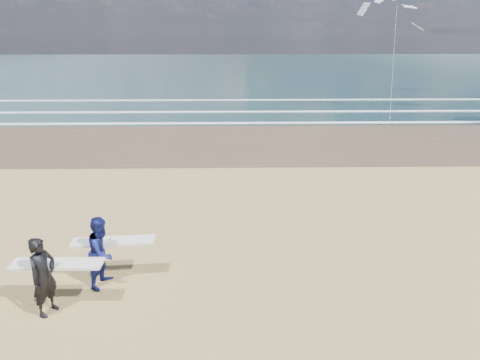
{
  "coord_description": "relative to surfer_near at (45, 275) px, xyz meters",
  "views": [
    {
      "loc": [
        3.83,
        -8.32,
        6.46
      ],
      "look_at": [
        4.13,
        6.0,
        1.46
      ],
      "focal_mm": 32.0,
      "sensor_mm": 36.0,
      "label": 1
    }
  ],
  "objects": [
    {
      "name": "surfer_far",
      "position": [
        1.02,
        1.23,
        -0.03
      ],
      "size": [
        2.23,
        1.26,
        1.94
      ],
      "color": "#0E1551",
      "rests_on": "ground"
    },
    {
      "name": "foam_breakers",
      "position": [
        20.6,
        27.54,
        -0.96
      ],
      "size": [
        220.0,
        11.7,
        0.05
      ],
      "color": "white",
      "rests_on": "ground"
    },
    {
      "name": "ocean",
      "position": [
        20.6,
        71.44,
        -1.0
      ],
      "size": [
        220.0,
        100.0,
        0.02
      ],
      "primitive_type": "cube",
      "color": "#173033",
      "rests_on": "ground"
    },
    {
      "name": "kite_1",
      "position": [
        17.38,
        26.29,
        4.5
      ],
      "size": [
        5.53,
        4.71,
        10.09
      ],
      "color": "slate",
      "rests_on": "ground"
    },
    {
      "name": "surfer_near",
      "position": [
        0.0,
        0.0,
        0.0
      ],
      "size": [
        2.2,
        1.04,
        1.99
      ],
      "color": "black",
      "rests_on": "ground"
    }
  ]
}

